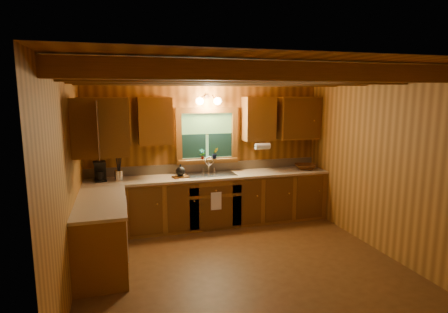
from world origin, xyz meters
The scene contains 20 objects.
room centered at (0.00, 0.00, 1.30)m, with size 4.20×4.20×4.20m.
ceiling_beams centered at (0.00, 0.00, 2.49)m, with size 4.20×2.54×0.18m.
base_cabinets centered at (-0.49, 1.28, 0.43)m, with size 4.20×2.22×0.86m.
countertop centered at (-0.48, 1.29, 0.88)m, with size 4.20×2.24×0.04m.
backsplash centered at (0.00, 1.89, 0.98)m, with size 4.20×0.02×0.16m, color tan.
dishwasher_panel centered at (-1.47, 0.68, 0.43)m, with size 0.02×0.60×0.80m, color white.
upper_cabinets centered at (-0.56, 1.42, 1.84)m, with size 4.19×1.77×0.78m.
window centered at (0.00, 1.87, 1.53)m, with size 1.12×0.08×1.00m.
window_sill centered at (0.00, 1.82, 1.12)m, with size 1.06×0.14×0.04m, color brown.
wall_sconce centered at (0.00, 1.75, 2.16)m, with size 0.45×0.21×0.17m.
paper_towel_roll centered at (0.92, 1.53, 1.37)m, with size 0.11×0.11×0.27m, color white.
dish_towel centered at (0.00, 1.26, 0.52)m, with size 0.18×0.01×0.30m, color white.
sink centered at (0.00, 1.60, 0.86)m, with size 0.82×0.48×0.43m.
coffee_maker centered at (-1.83, 1.67, 1.06)m, with size 0.18×0.23×0.32m.
utensil_crock centered at (-1.54, 1.59, 0.99)m, with size 0.13×0.13×0.38m.
cutting_board centered at (-0.55, 1.54, 0.91)m, with size 0.25×0.18×0.02m, color #583312.
teakettle centered at (-0.55, 1.54, 1.00)m, with size 0.16×0.16×0.20m.
wicker_basket centered at (1.78, 1.54, 0.95)m, with size 0.39×0.39×0.10m, color #48230C.
potted_plant_left centered at (-0.11, 1.81, 1.23)m, with size 0.10×0.07×0.19m, color #583312.
potted_plant_right centered at (0.12, 1.79, 1.24)m, with size 0.11×0.09×0.20m, color #583312.
Camera 1 is at (-1.53, -4.44, 2.28)m, focal length 29.49 mm.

